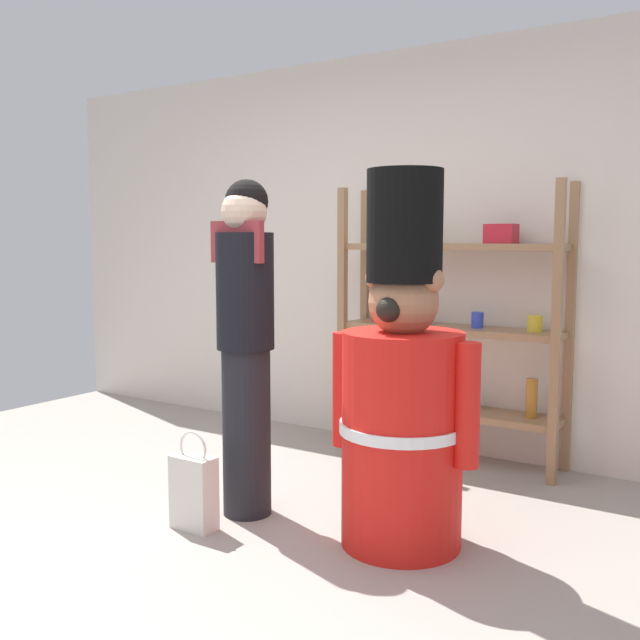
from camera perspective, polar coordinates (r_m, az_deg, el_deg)
The scene contains 6 objects.
ground_plane at distance 3.33m, azimuth -9.71°, elevation -18.10°, with size 6.40×6.40×0.00m, color #9E9389.
back_wall at distance 4.88m, azimuth 7.92°, elevation 5.39°, with size 6.40×0.12×2.60m, color silver.
merchandise_shelf at distance 4.58m, azimuth 10.18°, elevation -0.34°, with size 1.43×0.35×1.70m.
teddy_bear_guard at distance 3.26m, azimuth 6.47°, elevation -6.09°, with size 0.71×0.56×1.67m.
person_shopper at distance 3.59m, azimuth -5.85°, elevation -1.17°, with size 0.30×0.28×1.66m.
shopping_bag at distance 3.59m, azimuth -9.86°, elevation -13.06°, with size 0.22×0.12×0.48m.
Camera 1 is at (2.08, -2.21, 1.37)m, focal length 40.85 mm.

